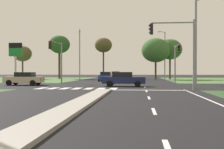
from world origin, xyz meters
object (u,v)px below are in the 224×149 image
at_px(traffic_signal_far_right, 177,57).
at_px(treeline_fifth, 170,49).
at_px(street_lamp_second, 198,38).
at_px(fuel_price_totem, 16,54).
at_px(treeline_second, 59,45).
at_px(traffic_signal_far_left, 57,54).
at_px(treeline_near, 23,54).
at_px(car_white_near, 116,75).
at_px(street_lamp_third, 80,52).
at_px(street_lamp_fourth, 164,53).
at_px(treeline_third, 103,45).
at_px(car_beige_fourth, 24,79).
at_px(car_navy_third, 124,79).
at_px(treeline_fourth, 156,50).
at_px(traffic_signal_near_right, 178,42).
at_px(car_blue_second, 106,76).

distance_m(traffic_signal_far_right, treeline_fifth, 22.74).
xyz_separation_m(street_lamp_second, fuel_price_totem, (-21.83, 10.84, -0.67)).
bearing_deg(treeline_second, street_lamp_second, -57.07).
bearing_deg(traffic_signal_far_left, fuel_price_totem, 170.53).
height_order(treeline_near, treeline_second, treeline_second).
relative_size(car_white_near, street_lamp_second, 0.57).
bearing_deg(treeline_fifth, street_lamp_third, -159.26).
relative_size(traffic_signal_far_left, treeline_near, 0.79).
distance_m(street_lamp_second, street_lamp_fourth, 31.93).
bearing_deg(treeline_third, car_beige_fourth, -101.33).
relative_size(fuel_price_totem, treeline_near, 0.78).
height_order(car_navy_third, street_lamp_third, street_lamp_third).
bearing_deg(treeline_fourth, treeline_fifth, 38.48).
height_order(traffic_signal_far_left, street_lamp_third, street_lamp_third).
relative_size(traffic_signal_far_left, street_lamp_fourth, 0.58).
bearing_deg(street_lamp_fourth, street_lamp_second, -89.49).
xyz_separation_m(car_beige_fourth, treeline_fourth, (16.53, 24.72, 4.92)).
distance_m(traffic_signal_near_right, fuel_price_totem, 23.34).
height_order(car_white_near, car_beige_fourth, car_white_near).
distance_m(car_navy_third, treeline_near, 37.05).
bearing_deg(car_navy_third, traffic_signal_far_right, 133.97).
bearing_deg(treeline_second, car_navy_third, -63.03).
distance_m(traffic_signal_far_right, treeline_fourth, 20.33).
height_order(street_lamp_fourth, treeline_near, street_lamp_fourth).
xyz_separation_m(car_blue_second, street_lamp_fourth, (10.35, 11.99, 4.53)).
bearing_deg(car_blue_second, traffic_signal_far_left, 62.94).
relative_size(street_lamp_third, street_lamp_fourth, 0.99).
relative_size(car_white_near, treeline_second, 0.50).
distance_m(car_white_near, treeline_fifth, 13.24).
bearing_deg(car_beige_fourth, traffic_signal_near_right, -113.18).
distance_m(street_lamp_third, street_lamp_fourth, 16.92).
xyz_separation_m(car_white_near, street_lamp_third, (-5.86, -10.90, 4.42)).
relative_size(traffic_signal_far_left, fuel_price_totem, 1.01).
distance_m(street_lamp_third, treeline_near, 15.14).
bearing_deg(car_navy_third, car_white_near, -174.02).
bearing_deg(car_navy_third, treeline_near, -141.35).
bearing_deg(treeline_fifth, street_lamp_fourth, -141.59).
height_order(car_beige_fourth, traffic_signal_near_right, traffic_signal_near_right).
bearing_deg(fuel_price_totem, street_lamp_second, -26.40).
relative_size(street_lamp_third, fuel_price_totem, 1.72).
relative_size(car_white_near, car_beige_fourth, 1.06).
bearing_deg(treeline_near, treeline_fourth, -5.02).
xyz_separation_m(car_white_near, treeline_fifth, (11.35, -4.38, 5.23)).
relative_size(fuel_price_totem, treeline_fifth, 0.67).
distance_m(car_white_near, treeline_near, 20.48).
xyz_separation_m(street_lamp_fourth, treeline_fifth, (1.22, 0.97, 0.72)).
height_order(car_navy_third, treeline_second, treeline_second).
distance_m(car_navy_third, street_lamp_fourth, 28.84).
bearing_deg(treeline_fourth, fuel_price_totem, -135.14).
height_order(traffic_signal_near_right, fuel_price_totem, traffic_signal_near_right).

